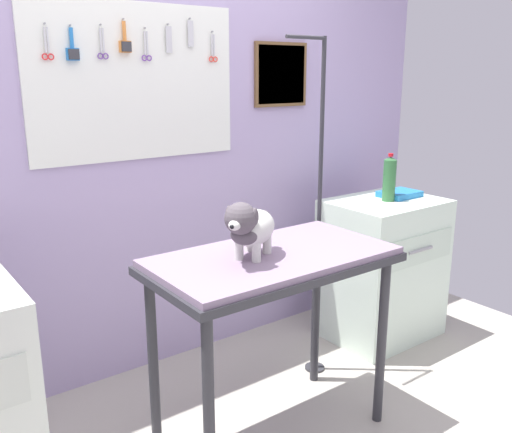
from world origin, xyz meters
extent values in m
cube|color=#AE9BC8|center=(0.00, 1.28, 1.15)|extent=(4.00, 0.06, 2.30)
cube|color=white|center=(-0.07, 1.24, 1.57)|extent=(1.11, 0.02, 0.77)
cylinder|color=gray|center=(-0.50, 1.23, 1.83)|extent=(0.01, 0.02, 0.01)
cube|color=silver|center=(-0.51, 1.22, 1.76)|extent=(0.01, 0.00, 0.11)
cube|color=silver|center=(-0.50, 1.22, 1.76)|extent=(0.01, 0.00, 0.11)
torus|color=red|center=(-0.52, 1.22, 1.69)|extent=(0.03, 0.01, 0.03)
torus|color=red|center=(-0.49, 1.22, 1.69)|extent=(0.03, 0.01, 0.03)
cylinder|color=gray|center=(-0.39, 1.23, 1.83)|extent=(0.01, 0.02, 0.01)
cylinder|color=blue|center=(-0.39, 1.22, 1.77)|extent=(0.02, 0.02, 0.09)
cube|color=blue|center=(-0.39, 1.22, 1.70)|extent=(0.06, 0.02, 0.06)
cube|color=#333338|center=(-0.39, 1.21, 1.70)|extent=(0.05, 0.01, 0.05)
cylinder|color=gray|center=(-0.25, 1.23, 1.84)|extent=(0.01, 0.02, 0.01)
cube|color=silver|center=(-0.25, 1.22, 1.77)|extent=(0.01, 0.00, 0.11)
cube|color=silver|center=(-0.24, 1.22, 1.77)|extent=(0.01, 0.00, 0.11)
torus|color=#633C8D|center=(-0.26, 1.22, 1.69)|extent=(0.03, 0.01, 0.03)
torus|color=#633C8D|center=(-0.23, 1.22, 1.69)|extent=(0.03, 0.01, 0.03)
cylinder|color=gray|center=(-0.13, 1.23, 1.87)|extent=(0.01, 0.02, 0.01)
cylinder|color=orange|center=(-0.13, 1.22, 1.81)|extent=(0.02, 0.02, 0.09)
cube|color=orange|center=(-0.13, 1.22, 1.74)|extent=(0.06, 0.02, 0.06)
cube|color=#333338|center=(-0.13, 1.21, 1.74)|extent=(0.05, 0.01, 0.05)
cylinder|color=gray|center=(-0.02, 1.23, 1.83)|extent=(0.01, 0.02, 0.01)
cube|color=silver|center=(-0.03, 1.22, 1.76)|extent=(0.01, 0.00, 0.11)
cube|color=silver|center=(-0.01, 1.22, 1.76)|extent=(0.01, 0.00, 0.11)
torus|color=#6D3E99|center=(-0.03, 1.22, 1.69)|extent=(0.03, 0.01, 0.03)
torus|color=#6D3E99|center=(-0.01, 1.22, 1.69)|extent=(0.03, 0.01, 0.03)
cylinder|color=gray|center=(0.11, 1.23, 1.86)|extent=(0.01, 0.02, 0.01)
cube|color=silver|center=(0.11, 1.22, 1.78)|extent=(0.03, 0.01, 0.13)
cylinder|color=gray|center=(0.24, 1.23, 1.89)|extent=(0.01, 0.02, 0.01)
cube|color=silver|center=(0.24, 1.22, 1.81)|extent=(0.03, 0.01, 0.13)
cylinder|color=gray|center=(0.37, 1.23, 1.83)|extent=(0.01, 0.02, 0.01)
cube|color=silver|center=(0.37, 1.22, 1.76)|extent=(0.01, 0.00, 0.11)
cube|color=silver|center=(0.38, 1.22, 1.76)|extent=(0.01, 0.00, 0.11)
torus|color=red|center=(0.36, 1.22, 1.69)|extent=(0.03, 0.01, 0.03)
torus|color=red|center=(0.39, 1.22, 1.69)|extent=(0.03, 0.01, 0.03)
cube|color=brown|center=(0.86, 1.24, 1.61)|extent=(0.39, 0.02, 0.37)
cube|color=#AE824E|center=(0.86, 1.23, 1.61)|extent=(0.35, 0.01, 0.34)
cylinder|color=#2D2D33|center=(-0.38, 0.11, 0.41)|extent=(0.04, 0.04, 0.81)
cylinder|color=#2D2D33|center=(0.56, 0.11, 0.41)|extent=(0.04, 0.04, 0.81)
cylinder|color=#2D2D33|center=(-0.38, 0.56, 0.41)|extent=(0.04, 0.04, 0.81)
cylinder|color=#2D2D33|center=(0.56, 0.56, 0.41)|extent=(0.04, 0.04, 0.81)
cube|color=#2D2D33|center=(0.09, 0.34, 0.83)|extent=(1.06, 0.57, 0.03)
cube|color=gray|center=(0.09, 0.34, 0.86)|extent=(1.03, 0.55, 0.03)
cylinder|color=#2D2D33|center=(0.64, 0.64, 0.01)|extent=(0.11, 0.11, 0.01)
cylinder|color=#2D2D33|center=(0.64, 0.64, 0.89)|extent=(0.02, 0.02, 1.79)
cylinder|color=#2D2D33|center=(0.52, 0.64, 1.78)|extent=(0.24, 0.02, 0.02)
cylinder|color=silver|center=(-0.03, 0.29, 0.92)|extent=(0.04, 0.04, 0.09)
cylinder|color=silver|center=(-0.07, 0.36, 0.92)|extent=(0.04, 0.04, 0.09)
cylinder|color=silver|center=(0.07, 0.35, 0.92)|extent=(0.04, 0.04, 0.09)
cylinder|color=silver|center=(0.03, 0.42, 0.92)|extent=(0.04, 0.04, 0.09)
ellipsoid|color=silver|center=(0.00, 0.35, 1.00)|extent=(0.30, 0.27, 0.15)
ellipsoid|color=#50494F|center=(-0.08, 0.31, 1.00)|extent=(0.14, 0.14, 0.08)
sphere|color=#50494F|center=(-0.11, 0.29, 1.07)|extent=(0.13, 0.13, 0.13)
ellipsoid|color=silver|center=(-0.15, 0.26, 1.06)|extent=(0.07, 0.07, 0.04)
sphere|color=black|center=(-0.17, 0.25, 1.06)|extent=(0.02, 0.02, 0.02)
ellipsoid|color=#50494F|center=(-0.07, 0.25, 1.08)|extent=(0.05, 0.04, 0.07)
ellipsoid|color=#50494F|center=(-0.12, 0.35, 1.08)|extent=(0.05, 0.04, 0.07)
sphere|color=#50494F|center=(0.10, 0.42, 1.02)|extent=(0.05, 0.05, 0.05)
cube|color=silver|center=(1.27, 0.73, 0.44)|extent=(0.68, 0.52, 0.87)
cube|color=silver|center=(1.27, 0.46, 0.63)|extent=(0.60, 0.01, 0.17)
cylinder|color=#99999E|center=(1.27, 0.46, 0.63)|extent=(0.20, 0.02, 0.02)
cylinder|color=#2F6536|center=(1.27, 0.71, 1.00)|extent=(0.08, 0.08, 0.25)
cone|color=#2F6536|center=(1.27, 0.71, 1.13)|extent=(0.08, 0.08, 0.02)
cylinder|color=red|center=(1.27, 0.71, 1.15)|extent=(0.03, 0.03, 0.02)
cube|color=#2477BC|center=(1.41, 0.74, 0.89)|extent=(0.24, 0.18, 0.04)
camera|label=1|loc=(-1.29, -1.40, 1.62)|focal=38.73mm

